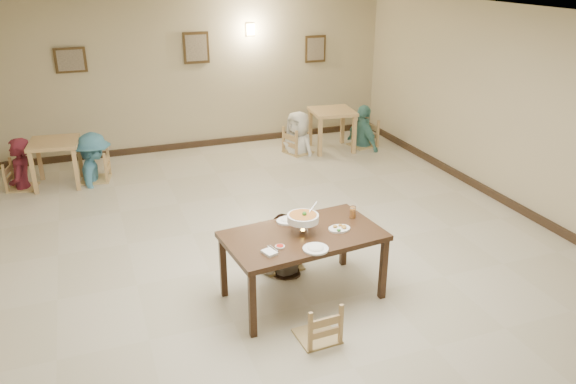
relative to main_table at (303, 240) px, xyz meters
name	(u,v)px	position (x,y,z in m)	size (l,w,h in m)	color
floor	(277,259)	(0.01, 0.90, -0.73)	(10.00, 10.00, 0.00)	beige
ceiling	(275,19)	(0.01, 0.90, 2.27)	(10.00, 10.00, 0.00)	silver
wall_back	(192,74)	(0.01, 5.90, 0.77)	(10.00, 10.00, 0.00)	#BDAE88
wall_right	(542,118)	(4.01, 0.90, 0.77)	(10.00, 10.00, 0.00)	#BDAE88
baseboard_back	(197,144)	(0.01, 5.87, -0.67)	(8.00, 0.06, 0.12)	#312216
baseboard_right	(523,211)	(3.98, 0.90, -0.67)	(0.06, 10.00, 0.12)	#312216
picture_a	(70,60)	(-2.19, 5.86, 1.17)	(0.55, 0.04, 0.45)	#3D2A15
picture_b	(196,48)	(0.11, 5.86, 1.27)	(0.50, 0.04, 0.60)	#3D2A15
picture_c	(315,49)	(2.61, 5.86, 1.12)	(0.45, 0.04, 0.55)	#3D2A15
wall_sconce	(250,29)	(1.21, 5.86, 1.57)	(0.16, 0.05, 0.22)	#FFD88C
main_table	(303,240)	(0.00, 0.00, 0.00)	(1.81, 1.14, 0.81)	#3D2515
chair_far	(281,229)	(0.01, 0.76, -0.22)	(0.47, 0.47, 1.01)	tan
chair_near	(318,301)	(-0.14, -0.76, -0.29)	(0.41, 0.41, 0.87)	tan
main_diner	(282,214)	(-0.02, 0.64, 0.04)	(0.74, 0.58, 1.53)	gray
curry_warmer	(303,218)	(0.00, 0.01, 0.26)	(0.39, 0.35, 0.31)	silver
rice_plate_far	(290,220)	(-0.03, 0.34, 0.10)	(0.32, 0.32, 0.07)	white
rice_plate_near	(316,249)	(-0.02, -0.39, 0.10)	(0.27, 0.27, 0.06)	white
fried_plate	(339,228)	(0.41, -0.05, 0.10)	(0.25, 0.25, 0.05)	white
chili_dish	(280,246)	(-0.35, -0.21, 0.09)	(0.10, 0.10, 0.02)	white
napkin_cutlery	(270,252)	(-0.49, -0.29, 0.10)	(0.18, 0.25, 0.03)	white
drink_glass	(353,213)	(0.69, 0.18, 0.15)	(0.07, 0.07, 0.15)	white
bg_table_left	(55,149)	(-2.64, 4.65, -0.08)	(0.86, 0.86, 0.78)	tan
bg_table_right	(332,117)	(2.53, 4.77, -0.05)	(0.91, 0.91, 0.82)	tan
bg_chair_ll	(19,163)	(-3.23, 4.70, -0.27)	(0.43, 0.43, 0.93)	tan
bg_chair_lr	(93,152)	(-2.05, 4.67, -0.22)	(0.48, 0.48, 1.02)	tan
bg_chair_rl	(298,128)	(1.82, 4.82, -0.23)	(0.47, 0.47, 1.00)	tan
bg_chair_rr	(364,122)	(3.23, 4.76, -0.21)	(0.49, 0.49, 1.04)	tan
bg_diner_a	(14,139)	(-3.23, 4.70, 0.15)	(0.64, 0.42, 1.75)	#591926
bg_diner_b	(90,133)	(-2.05, 4.67, 0.12)	(1.10, 0.63, 1.70)	teal
bg_diner_c	(298,112)	(1.82, 4.82, 0.11)	(0.82, 0.53, 1.68)	silver
bg_diner_d	(364,105)	(3.23, 4.76, 0.13)	(1.00, 0.42, 1.71)	#559D94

